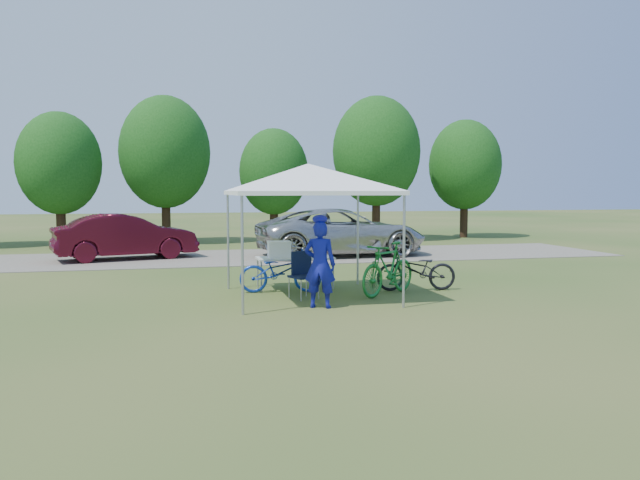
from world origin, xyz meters
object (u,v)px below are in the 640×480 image
object	(u,v)px
cooler	(279,249)
minivan	(341,232)
bike_blue	(281,271)
bike_dark	(416,270)
cyclist	(320,265)
folding_table	(295,259)
folding_chair	(303,270)
sedan	(125,236)
bike_green	(388,269)

from	to	relation	value
cooler	minivan	bearing A→B (deg)	63.73
bike_blue	bike_dark	xyz separation A→B (m)	(2.93, -0.45, -0.00)
minivan	bike_blue	bearing A→B (deg)	151.58
cyclist	bike_dark	world-z (taller)	cyclist
cooler	bike_dark	distance (m)	3.06
folding_table	folding_chair	size ratio (longest dim) A/B	1.80
cooler	minivan	xyz separation A→B (m)	(3.16, 6.40, -0.08)
folding_chair	cyclist	xyz separation A→B (m)	(0.10, -1.13, 0.25)
cooler	cyclist	distance (m)	2.45
sedan	bike_dark	bearing A→B (deg)	-155.40
folding_table	sedan	size ratio (longest dim) A/B	0.39
cyclist	sedan	distance (m)	10.21
cyclist	folding_chair	bearing A→B (deg)	-61.07
bike_blue	bike_dark	world-z (taller)	bike_blue
folding_table	cyclist	xyz separation A→B (m)	(0.01, -2.42, 0.16)
cooler	bike_blue	xyz separation A→B (m)	(-0.05, -0.49, -0.42)
cooler	cyclist	bearing A→B (deg)	-81.31
folding_chair	bike_dark	xyz separation A→B (m)	(2.61, 0.34, -0.10)
bike_green	folding_chair	bearing A→B (deg)	-129.46
cooler	bike_green	world-z (taller)	bike_green
cyclist	folding_table	bearing A→B (deg)	-65.80
minivan	bike_green	bearing A→B (deg)	168.65
cooler	sedan	world-z (taller)	sedan
bike_green	sedan	bearing A→B (deg)	178.30
bike_dark	minivan	bearing A→B (deg)	-175.06
cooler	bike_green	distance (m)	2.51
folding_table	folding_chair	xyz separation A→B (m)	(-0.09, -1.28, -0.10)
cooler	bike_dark	world-z (taller)	cooler
cyclist	bike_green	distance (m)	2.03
bike_dark	sedan	distance (m)	10.30
folding_chair	bike_dark	world-z (taller)	folding_chair
cyclist	sedan	world-z (taller)	cyclist
minivan	cooler	bearing A→B (deg)	150.27
bike_green	cooler	bearing A→B (deg)	-160.14
bike_blue	sedan	xyz separation A→B (m)	(-3.73, 7.41, 0.27)
bike_green	bike_dark	world-z (taller)	bike_green
folding_chair	cyclist	size ratio (longest dim) A/B	0.58
folding_table	cyclist	size ratio (longest dim) A/B	1.05
folding_chair	bike_green	distance (m)	1.81
folding_table	bike_dark	size ratio (longest dim) A/B	0.97
bike_green	bike_blue	bearing A→B (deg)	-149.08
sedan	minivan	bearing A→B (deg)	-109.92
folding_chair	sedan	size ratio (longest dim) A/B	0.22
bike_green	minivan	distance (m)	7.84
cooler	bike_green	size ratio (longest dim) A/B	0.27
bike_dark	minivan	xyz separation A→B (m)	(0.28, 7.34, 0.34)
bike_dark	cyclist	bearing A→B (deg)	-52.45
bike_blue	bike_green	distance (m)	2.30
bike_blue	minivan	size ratio (longest dim) A/B	0.31
folding_chair	minivan	bearing A→B (deg)	46.18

